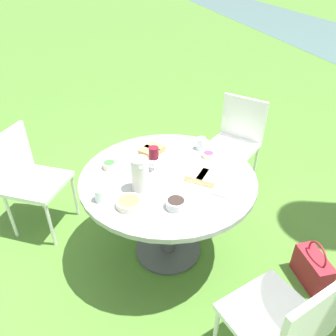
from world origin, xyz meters
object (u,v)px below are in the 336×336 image
at_px(chair_far_back, 28,175).
at_px(wine_glass, 154,154).
at_px(dining_table, 168,189).
at_px(chair_near_left, 286,321).
at_px(handbag, 312,268).
at_px(water_pitcher, 140,174).
at_px(chair_near_right, 237,137).

relative_size(chair_far_back, wine_glass, 4.81).
relative_size(dining_table, chair_far_back, 1.37).
xyz_separation_m(chair_far_back, wine_glass, (0.48, 0.96, 0.35)).
height_order(chair_near_left, handbag, chair_near_left).
bearing_deg(wine_glass, chair_far_back, -116.64).
height_order(dining_table, water_pitcher, water_pitcher).
distance_m(water_pitcher, wine_glass, 0.24).
height_order(chair_near_right, water_pitcher, water_pitcher).
distance_m(chair_near_left, water_pitcher, 1.14).
relative_size(dining_table, chair_near_right, 1.37).
distance_m(chair_near_right, chair_far_back, 1.92).
xyz_separation_m(dining_table, chair_near_left, (1.05, 0.35, -0.10)).
bearing_deg(chair_far_back, dining_table, 61.52).
distance_m(chair_near_right, water_pitcher, 1.45).
bearing_deg(handbag, wine_glass, -120.39).
distance_m(wine_glass, handbag, 1.41).
distance_m(chair_far_back, wine_glass, 1.13).
xyz_separation_m(dining_table, chair_far_back, (-0.56, -1.04, -0.10)).
height_order(chair_near_right, wine_glass, wine_glass).
relative_size(chair_far_back, water_pitcher, 3.85).
relative_size(water_pitcher, wine_glass, 1.25).
xyz_separation_m(chair_far_back, water_pitcher, (0.68, 0.83, 0.33)).
xyz_separation_m(chair_near_right, wine_glass, (0.71, -0.95, 0.35)).
relative_size(chair_near_right, wine_glass, 4.81).
bearing_deg(chair_near_right, chair_near_left, -15.71).
relative_size(dining_table, water_pitcher, 5.29).
bearing_deg(handbag, chair_near_left, -48.35).
bearing_deg(water_pitcher, chair_near_left, 30.97).
height_order(chair_near_right, chair_far_back, same).
xyz_separation_m(chair_near_left, wine_glass, (-1.13, -0.43, 0.35)).
height_order(water_pitcher, wine_glass, water_pitcher).
bearing_deg(dining_table, wine_glass, -135.70).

